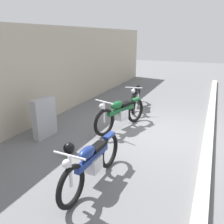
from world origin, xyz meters
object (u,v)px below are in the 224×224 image
object	(u,v)px
stone_marker	(44,118)
motorcycle_black	(136,96)
motorcycle_green	(121,113)
motorcycle_blue	(92,162)
helmet	(69,148)

from	to	relation	value
stone_marker	motorcycle_black	distance (m)	3.84
stone_marker	motorcycle_black	size ratio (longest dim) A/B	0.51
motorcycle_black	motorcycle_green	bearing A→B (deg)	-4.00
motorcycle_black	motorcycle_blue	world-z (taller)	motorcycle_black
motorcycle_blue	helmet	bearing A→B (deg)	-125.77
motorcycle_green	stone_marker	bearing A→B (deg)	-33.37
motorcycle_black	motorcycle_blue	distance (m)	5.05
motorcycle_blue	motorcycle_green	distance (m)	2.84
motorcycle_blue	motorcycle_black	bearing A→B (deg)	-168.81
motorcycle_black	motorcycle_green	world-z (taller)	motorcycle_green
motorcycle_black	motorcycle_blue	size ratio (longest dim) A/B	1.00
helmet	motorcycle_black	world-z (taller)	motorcycle_black
stone_marker	motorcycle_blue	distance (m)	2.65
motorcycle_blue	motorcycle_green	size ratio (longest dim) A/B	0.97
stone_marker	helmet	bearing A→B (deg)	-116.87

